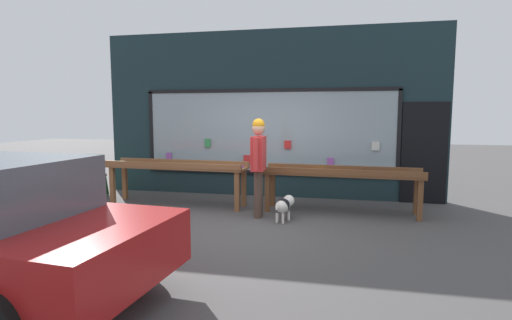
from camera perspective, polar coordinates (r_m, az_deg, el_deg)
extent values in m
plane|color=#474444|center=(6.92, -1.99, -8.95)|extent=(40.00, 40.00, 0.00)
cube|color=#192D33|center=(9.01, 1.71, 6.54)|extent=(7.61, 0.20, 3.70)
cube|color=#8C9EA8|center=(8.89, 1.62, 4.06)|extent=(5.57, 0.03, 1.82)
cube|color=black|center=(8.90, 1.64, 9.92)|extent=(5.65, 0.06, 0.08)
cube|color=black|center=(8.98, 1.60, -1.75)|extent=(5.65, 0.06, 0.08)
cube|color=black|center=(9.79, -14.66, 4.08)|extent=(0.08, 0.06, 1.82)
cube|color=black|center=(8.82, 19.74, 3.66)|extent=(0.08, 0.06, 1.82)
cube|color=#994CA5|center=(9.61, -12.34, 0.43)|extent=(0.13, 0.03, 0.20)
cube|color=#338C4C|center=(9.22, -6.94, 2.42)|extent=(0.13, 0.03, 0.20)
cube|color=red|center=(9.00, -1.31, 0.05)|extent=(0.15, 0.03, 0.21)
cube|color=red|center=(8.79, 4.54, 2.21)|extent=(0.15, 0.03, 0.18)
cube|color=#994CA5|center=(8.76, 10.60, -0.30)|extent=(0.14, 0.03, 0.19)
cube|color=silver|center=(8.75, 16.70, 1.91)|extent=(0.16, 0.03, 0.18)
cube|color=black|center=(8.93, 22.88, 0.90)|extent=(0.90, 0.04, 2.10)
cube|color=brown|center=(8.83, -19.81, -3.41)|extent=(0.09, 0.09, 0.76)
cube|color=brown|center=(7.64, -2.72, -4.54)|extent=(0.09, 0.09, 0.76)
cube|color=brown|center=(9.20, -18.23, -2.96)|extent=(0.09, 0.09, 0.76)
cube|color=brown|center=(8.06, -1.76, -3.95)|extent=(0.09, 0.09, 0.76)
cube|color=brown|center=(8.28, -11.27, -0.98)|extent=(2.94, 0.74, 0.04)
cube|color=brown|center=(8.03, -12.13, -0.80)|extent=(2.92, 0.20, 0.12)
cube|color=brown|center=(8.52, -10.47, -0.35)|extent=(2.92, 0.20, 0.12)
cube|color=#2659B2|center=(9.03, -18.67, -0.35)|extent=(0.15, 0.21, 0.03)
cube|color=red|center=(8.75, -15.55, -0.50)|extent=(0.18, 0.25, 0.02)
cube|color=#5999A5|center=(8.36, -12.87, -0.76)|extent=(0.16, 0.20, 0.02)
cube|color=black|center=(8.08, -9.76, -0.90)|extent=(0.16, 0.22, 0.03)
cube|color=red|center=(7.95, -6.39, -0.99)|extent=(0.15, 0.24, 0.02)
cube|color=#994CA5|center=(7.87, -2.34, -0.99)|extent=(0.14, 0.20, 0.03)
cube|color=brown|center=(7.63, 1.64, -4.69)|extent=(0.09, 0.09, 0.72)
cube|color=brown|center=(7.50, 22.38, -5.38)|extent=(0.09, 0.09, 0.72)
cube|color=brown|center=(8.08, 2.41, -4.06)|extent=(0.09, 0.09, 0.72)
cube|color=brown|center=(7.96, 21.94, -4.69)|extent=(0.09, 0.09, 0.72)
cube|color=brown|center=(7.61, 12.08, -1.94)|extent=(2.94, 0.77, 0.04)
cube|color=brown|center=(7.32, 11.98, -1.80)|extent=(2.92, 0.20, 0.12)
cube|color=brown|center=(7.88, 12.19, -1.21)|extent=(2.92, 0.20, 0.12)
cube|color=orange|center=(7.87, 2.47, -1.31)|extent=(0.15, 0.20, 0.02)
cube|color=#5999A5|center=(7.85, 4.90, -1.36)|extent=(0.15, 0.20, 0.02)
cube|color=orange|center=(7.54, 6.75, -1.66)|extent=(0.17, 0.22, 0.03)
cube|color=yellow|center=(7.82, 9.18, -1.44)|extent=(0.15, 0.23, 0.02)
cube|color=#338C4C|center=(7.62, 10.84, -1.68)|extent=(0.12, 0.20, 0.02)
cube|color=#2659B2|center=(7.43, 13.01, -1.88)|extent=(0.17, 0.21, 0.03)
cube|color=black|center=(7.73, 15.07, -1.63)|extent=(0.19, 0.24, 0.03)
cube|color=black|center=(7.79, 17.51, -1.67)|extent=(0.15, 0.22, 0.02)
cube|color=#994CA5|center=(7.55, 19.79, -2.01)|extent=(0.13, 0.18, 0.02)
cube|color=#5999A5|center=(7.74, 21.74, -1.88)|extent=(0.16, 0.22, 0.02)
cylinder|color=#4C382D|center=(7.14, 0.26, -4.94)|extent=(0.14, 0.14, 0.85)
cylinder|color=#4C382D|center=(7.30, 0.46, -4.68)|extent=(0.14, 0.14, 0.85)
cube|color=red|center=(7.11, 0.36, 0.97)|extent=(0.25, 0.49, 0.61)
cylinder|color=red|center=(6.81, -0.02, 0.85)|extent=(0.09, 0.09, 0.57)
cylinder|color=red|center=(7.40, 0.72, 1.31)|extent=(0.09, 0.09, 0.57)
sphere|color=tan|center=(7.08, 0.37, 4.50)|extent=(0.23, 0.23, 0.23)
sphere|color=orange|center=(7.08, 0.37, 5.06)|extent=(0.22, 0.22, 0.22)
ellipsoid|color=white|center=(6.95, 3.88, -6.54)|extent=(0.33, 0.45, 0.22)
ellipsoid|color=black|center=(6.95, 3.88, -6.46)|extent=(0.29, 0.30, 0.24)
sphere|color=white|center=(7.16, 4.70, -5.80)|extent=(0.20, 0.20, 0.20)
cylinder|color=white|center=(6.74, 3.05, -6.66)|extent=(0.06, 0.10, 0.12)
cylinder|color=white|center=(7.08, 4.70, -7.92)|extent=(0.04, 0.04, 0.16)
cylinder|color=white|center=(7.13, 3.87, -7.81)|extent=(0.04, 0.04, 0.16)
cylinder|color=white|center=(6.87, 3.87, -8.37)|extent=(0.04, 0.04, 0.16)
cylinder|color=white|center=(6.92, 3.02, -8.26)|extent=(0.04, 0.04, 0.16)
cube|color=#193F19|center=(9.43, -23.20, -2.28)|extent=(0.46, 0.24, 0.96)
cube|color=brown|center=(9.43, -23.20, -2.28)|extent=(0.50, 0.06, 0.07)
cube|color=#193F19|center=(9.78, -21.85, -1.93)|extent=(0.46, 0.24, 0.96)
cube|color=brown|center=(9.78, -21.85, -1.93)|extent=(0.50, 0.06, 0.07)
cylinder|color=black|center=(4.86, -17.40, -12.35)|extent=(0.61, 0.23, 0.60)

